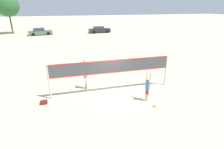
% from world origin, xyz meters
% --- Properties ---
extents(ground_plane, '(200.00, 200.00, 0.00)m').
position_xyz_m(ground_plane, '(0.00, 0.00, 0.00)').
color(ground_plane, beige).
extents(volleyball_net, '(8.48, 0.11, 2.33)m').
position_xyz_m(volleyball_net, '(0.00, 0.00, 1.69)').
color(volleyball_net, beige).
rests_on(volleyball_net, ground_plane).
extents(player_spiker, '(0.28, 0.69, 2.01)m').
position_xyz_m(player_spiker, '(1.81, -1.86, 1.05)').
color(player_spiker, beige).
rests_on(player_spiker, ground_plane).
extents(player_blocker, '(0.28, 0.71, 2.14)m').
position_xyz_m(player_blocker, '(-1.74, 0.90, 1.13)').
color(player_blocker, tan).
rests_on(player_blocker, ground_plane).
extents(volleyball, '(0.24, 0.24, 0.24)m').
position_xyz_m(volleyball, '(2.02, -2.72, 0.12)').
color(volleyball, silver).
rests_on(volleyball, ground_plane).
extents(gear_bag, '(0.41, 0.31, 0.21)m').
position_xyz_m(gear_bag, '(-4.57, -0.59, 0.11)').
color(gear_bag, maroon).
rests_on(gear_bag, ground_plane).
extents(parked_car_near, '(4.93, 2.78, 1.41)m').
position_xyz_m(parked_car_near, '(-7.85, 28.48, 0.63)').
color(parked_car_near, '#4C6B4C').
rests_on(parked_car_near, ground_plane).
extents(parked_car_mid, '(4.84, 2.18, 1.40)m').
position_xyz_m(parked_car_mid, '(4.63, 28.42, 0.63)').
color(parked_car_mid, '#232328').
rests_on(parked_car_mid, ground_plane).
extents(tree_left_cluster, '(4.45, 4.45, 7.93)m').
position_xyz_m(tree_left_cluster, '(-13.73, 31.79, 5.69)').
color(tree_left_cluster, brown).
rests_on(tree_left_cluster, ground_plane).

